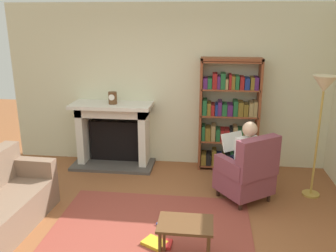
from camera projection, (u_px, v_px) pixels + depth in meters
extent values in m
plane|color=brown|center=(146.00, 246.00, 4.01)|extent=(14.00, 14.00, 0.00)
cube|color=beige|center=(172.00, 86.00, 6.05)|extent=(5.60, 0.10, 2.70)
cube|color=brown|center=(151.00, 230.00, 4.29)|extent=(2.40, 1.80, 0.01)
cube|color=#4C4742|center=(113.00, 164.00, 6.19)|extent=(1.38, 0.64, 0.05)
cube|color=black|center=(116.00, 140.00, 6.29)|extent=(0.86, 0.20, 0.70)
cube|color=silver|center=(84.00, 134.00, 6.20)|extent=(0.12, 0.44, 1.04)
cube|color=silver|center=(144.00, 137.00, 6.08)|extent=(0.12, 0.44, 1.04)
cube|color=silver|center=(113.00, 111.00, 6.01)|extent=(1.18, 0.44, 0.16)
cube|color=silver|center=(111.00, 105.00, 5.93)|extent=(1.34, 0.56, 0.06)
cylinder|color=brown|center=(113.00, 98.00, 5.87)|extent=(0.14, 0.14, 0.20)
cylinder|color=white|center=(112.00, 97.00, 5.80)|extent=(0.10, 0.01, 0.10)
cube|color=brown|center=(201.00, 114.00, 5.91)|extent=(0.04, 0.32, 1.85)
cube|color=brown|center=(258.00, 116.00, 5.80)|extent=(0.04, 0.32, 1.85)
cube|color=brown|center=(232.00, 59.00, 5.60)|extent=(0.97, 0.32, 0.04)
cube|color=brown|center=(226.00, 164.00, 6.11)|extent=(0.93, 0.32, 0.02)
cube|color=brown|center=(204.00, 158.00, 6.11)|extent=(0.08, 0.26, 0.19)
cube|color=black|center=(209.00, 158.00, 6.10)|extent=(0.08, 0.26, 0.18)
cube|color=brown|center=(214.00, 156.00, 6.08)|extent=(0.07, 0.26, 0.25)
cube|color=navy|center=(219.00, 159.00, 6.08)|extent=(0.09, 0.26, 0.18)
cube|color=brown|center=(224.00, 159.00, 6.07)|extent=(0.04, 0.26, 0.19)
cube|color=black|center=(228.00, 159.00, 6.06)|extent=(0.07, 0.26, 0.18)
cube|color=#1E592D|center=(232.00, 158.00, 6.05)|extent=(0.05, 0.26, 0.22)
cube|color=navy|center=(236.00, 159.00, 6.05)|extent=(0.07, 0.26, 0.19)
cube|color=maroon|center=(240.00, 158.00, 6.03)|extent=(0.08, 0.26, 0.23)
cube|color=#997F4C|center=(246.00, 158.00, 6.02)|extent=(0.07, 0.26, 0.25)
cube|color=#997F4C|center=(251.00, 160.00, 6.02)|extent=(0.09, 0.26, 0.18)
cube|color=brown|center=(228.00, 140.00, 5.98)|extent=(0.93, 0.32, 0.02)
cube|color=#1E592D|center=(203.00, 132.00, 5.98)|extent=(0.05, 0.26, 0.24)
cube|color=brown|center=(208.00, 133.00, 5.98)|extent=(0.09, 0.26, 0.22)
cube|color=#997F4C|center=(213.00, 132.00, 5.96)|extent=(0.07, 0.26, 0.26)
cube|color=#1E592D|center=(218.00, 134.00, 5.96)|extent=(0.07, 0.26, 0.20)
cube|color=maroon|center=(222.00, 134.00, 5.95)|extent=(0.06, 0.26, 0.19)
cube|color=maroon|center=(227.00, 134.00, 5.94)|extent=(0.08, 0.26, 0.19)
cube|color=black|center=(231.00, 134.00, 5.93)|extent=(0.04, 0.26, 0.22)
cube|color=#997F4C|center=(235.00, 133.00, 5.92)|extent=(0.07, 0.26, 0.25)
cube|color=#1E592D|center=(240.00, 134.00, 5.92)|extent=(0.08, 0.26, 0.21)
cube|color=brown|center=(245.00, 135.00, 5.91)|extent=(0.08, 0.26, 0.19)
cube|color=maroon|center=(250.00, 134.00, 5.89)|extent=(0.07, 0.26, 0.23)
cube|color=brown|center=(229.00, 115.00, 5.86)|extent=(0.93, 0.32, 0.02)
cube|color=#1E592D|center=(205.00, 107.00, 5.85)|extent=(0.07, 0.26, 0.25)
cube|color=brown|center=(209.00, 108.00, 5.85)|extent=(0.06, 0.26, 0.20)
cube|color=maroon|center=(213.00, 109.00, 5.85)|extent=(0.06, 0.26, 0.18)
cube|color=navy|center=(216.00, 109.00, 5.84)|extent=(0.04, 0.26, 0.18)
cube|color=#4C1E59|center=(220.00, 108.00, 5.83)|extent=(0.06, 0.26, 0.23)
cube|color=#1E592D|center=(224.00, 109.00, 5.83)|extent=(0.08, 0.26, 0.19)
cube|color=#4C1E59|center=(230.00, 109.00, 5.82)|extent=(0.08, 0.26, 0.18)
cube|color=#1E592D|center=(235.00, 108.00, 5.80)|extent=(0.07, 0.26, 0.24)
cube|color=brown|center=(240.00, 108.00, 5.79)|extent=(0.08, 0.26, 0.22)
cube|color=brown|center=(245.00, 109.00, 5.79)|extent=(0.07, 0.26, 0.20)
cube|color=#997F4C|center=(251.00, 109.00, 5.77)|extent=(0.07, 0.26, 0.22)
cube|color=#997F4C|center=(255.00, 108.00, 5.76)|extent=(0.06, 0.26, 0.24)
cube|color=brown|center=(230.00, 89.00, 5.73)|extent=(0.93, 0.32, 0.02)
cube|color=#4C1E59|center=(205.00, 83.00, 5.74)|extent=(0.07, 0.26, 0.17)
cube|color=#1E592D|center=(210.00, 83.00, 5.73)|extent=(0.07, 0.26, 0.17)
cube|color=maroon|center=(215.00, 81.00, 5.71)|extent=(0.07, 0.26, 0.24)
cube|color=#4C1E59|center=(219.00, 82.00, 5.71)|extent=(0.05, 0.26, 0.20)
cube|color=#1E592D|center=(223.00, 81.00, 5.70)|extent=(0.07, 0.26, 0.25)
cube|color=#997F4C|center=(227.00, 83.00, 5.70)|extent=(0.04, 0.26, 0.16)
cube|color=maroon|center=(230.00, 81.00, 5.69)|extent=(0.04, 0.26, 0.23)
cube|color=brown|center=(233.00, 82.00, 5.68)|extent=(0.05, 0.26, 0.21)
cube|color=#1E592D|center=(237.00, 82.00, 5.68)|extent=(0.06, 0.26, 0.21)
cube|color=maroon|center=(242.00, 82.00, 5.67)|extent=(0.06, 0.26, 0.20)
cube|color=navy|center=(247.00, 83.00, 5.66)|extent=(0.08, 0.26, 0.18)
cube|color=brown|center=(252.00, 83.00, 5.65)|extent=(0.06, 0.26, 0.19)
cube|color=#4C1E59|center=(256.00, 83.00, 5.65)|extent=(0.06, 0.26, 0.20)
cube|color=brown|center=(232.00, 62.00, 5.61)|extent=(0.93, 0.32, 0.02)
cylinder|color=#331E14|center=(245.00, 184.00, 5.38)|extent=(0.05, 0.05, 0.12)
cylinder|color=#331E14|center=(218.00, 192.00, 5.13)|extent=(0.05, 0.05, 0.12)
cylinder|color=#331E14|center=(269.00, 197.00, 4.98)|extent=(0.05, 0.05, 0.12)
cylinder|color=#331E14|center=(240.00, 206.00, 4.73)|extent=(0.05, 0.05, 0.12)
cube|color=brown|center=(244.00, 181.00, 4.99)|extent=(0.87, 0.86, 0.30)
cube|color=brown|center=(258.00, 158.00, 4.67)|extent=(0.61, 0.51, 0.55)
cube|color=brown|center=(260.00, 160.00, 5.05)|extent=(0.42, 0.50, 0.22)
cube|color=brown|center=(230.00, 168.00, 4.79)|extent=(0.42, 0.50, 0.22)
cube|color=white|center=(248.00, 155.00, 4.84)|extent=(0.38, 0.35, 0.50)
sphere|color=#D8AD8C|center=(250.00, 129.00, 4.73)|extent=(0.20, 0.20, 0.20)
cube|color=#191E3F|center=(242.00, 163.00, 5.10)|extent=(0.34, 0.39, 0.12)
cube|color=#191E3F|center=(233.00, 165.00, 5.02)|extent=(0.34, 0.39, 0.12)
cylinder|color=#191E3F|center=(232.00, 175.00, 5.33)|extent=(0.10, 0.10, 0.42)
cylinder|color=#191E3F|center=(224.00, 177.00, 5.26)|extent=(0.10, 0.10, 0.42)
cube|color=white|center=(233.00, 141.00, 5.08)|extent=(0.35, 0.30, 0.25)
cube|color=#7D634F|center=(30.00, 167.00, 4.83)|extent=(0.71, 0.19, 0.24)
cube|color=brown|center=(185.00, 224.00, 3.61)|extent=(0.56, 0.39, 0.03)
cylinder|color=brown|center=(160.00, 252.00, 3.56)|extent=(0.04, 0.04, 0.44)
cylinder|color=brown|center=(164.00, 234.00, 3.85)|extent=(0.04, 0.04, 0.44)
cylinder|color=brown|center=(209.00, 237.00, 3.79)|extent=(0.04, 0.04, 0.44)
cube|color=gold|center=(154.00, 243.00, 4.01)|extent=(0.31, 0.29, 0.04)
cube|color=red|center=(162.00, 244.00, 4.00)|extent=(0.23, 0.18, 0.04)
cube|color=#334CA5|center=(166.00, 224.00, 4.40)|extent=(0.23, 0.24, 0.03)
cylinder|color=#B7933F|center=(311.00, 194.00, 5.17)|extent=(0.24, 0.24, 0.03)
cylinder|color=#B7933F|center=(317.00, 144.00, 4.95)|extent=(0.03, 0.03, 1.49)
cone|color=beige|center=(324.00, 84.00, 4.71)|extent=(0.32, 0.32, 0.22)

